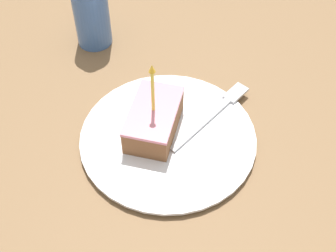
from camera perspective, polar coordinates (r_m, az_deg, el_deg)
The scene contains 5 objects.
ground_plane at distance 0.76m, azimuth -0.75°, elevation -3.77°, with size 2.40×2.40×0.04m.
plate at distance 0.75m, azimuth 0.00°, elevation -1.47°, with size 0.28×0.28×0.01m.
cake_slice at distance 0.74m, azimuth -1.75°, elevation 0.81°, with size 0.07×0.12×0.14m.
fork at distance 0.78m, azimuth 5.72°, elevation 1.73°, with size 0.10×0.18×0.01m.
bottle at distance 0.90m, azimuth -9.38°, elevation 13.75°, with size 0.07×0.07×0.18m.
Camera 1 is at (-0.12, 0.44, 0.59)m, focal length 50.00 mm.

